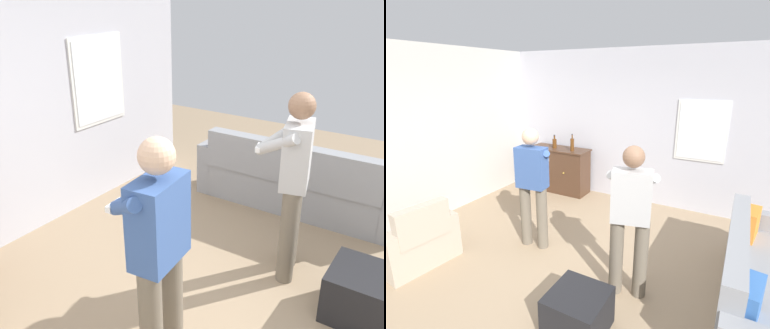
{
  "view_description": "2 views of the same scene",
  "coord_description": "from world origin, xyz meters",
  "views": [
    {
      "loc": [
        -2.35,
        -1.04,
        2.44
      ],
      "look_at": [
        0.02,
        0.53,
        1.25
      ],
      "focal_mm": 40.0,
      "sensor_mm": 36.0,
      "label": 1
    },
    {
      "loc": [
        1.76,
        -2.65,
        2.33
      ],
      "look_at": [
        0.03,
        0.44,
        1.27
      ],
      "focal_mm": 28.0,
      "sensor_mm": 36.0,
      "label": 2
    }
  ],
  "objects": [
    {
      "name": "couch",
      "position": [
        2.03,
        0.47,
        0.33
      ],
      "size": [
        0.57,
        2.35,
        0.86
      ],
      "color": "gray",
      "rests_on": "ground"
    },
    {
      "name": "wall_back_with_window",
      "position": [
        0.03,
        2.66,
        1.4
      ],
      "size": [
        5.2,
        0.15,
        2.8
      ],
      "color": "silver",
      "rests_on": "ground"
    },
    {
      "name": "person_standing_left",
      "position": [
        -0.62,
        0.36,
        0.94
      ],
      "size": [
        0.55,
        0.49,
        1.68
      ],
      "color": "#6B6051",
      "rests_on": "ground"
    },
    {
      "name": "person_standing_right",
      "position": [
        0.86,
        0.07,
        0.94
      ],
      "size": [
        0.54,
        0.52,
        1.68
      ],
      "color": "#6B6051",
      "rests_on": "ground"
    },
    {
      "name": "ottoman",
      "position": [
        0.65,
        -0.66,
        0.2
      ],
      "size": [
        0.53,
        0.53,
        0.41
      ],
      "primitive_type": "cube",
      "color": "black",
      "rests_on": "ground"
    }
  ]
}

